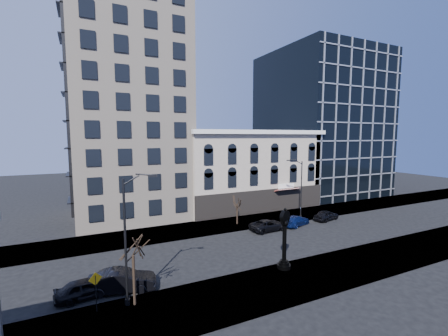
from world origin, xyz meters
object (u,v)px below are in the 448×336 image
street_clock (284,241)px  warning_sign (96,285)px  car_near_a (86,288)px  street_lamp_near (135,205)px  car_near_b (122,281)px

street_clock → warning_sign: size_ratio=1.99×
warning_sign → car_near_a: size_ratio=0.65×
car_near_a → warning_sign: bearing=-173.7°
warning_sign → street_lamp_near: bearing=-23.3°
street_clock → car_near_b: 13.51m
street_lamp_near → warning_sign: size_ratio=3.42×
warning_sign → street_clock: bearing=-19.0°
street_clock → car_near_a: (-15.65, 2.42, -1.83)m
warning_sign → car_near_b: 3.14m
street_clock → car_near_b: street_clock is taller
street_lamp_near → car_near_a: 7.57m
street_clock → warning_sign: (-15.06, -0.00, -0.57)m
street_lamp_near → car_near_b: street_lamp_near is taller
street_lamp_near → warning_sign: (-2.58, 0.19, -5.09)m
street_clock → car_near_b: bearing=149.5°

